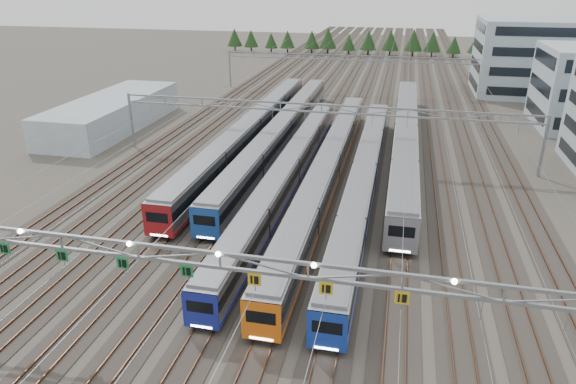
% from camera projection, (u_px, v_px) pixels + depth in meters
% --- Properties ---
extents(ground, '(400.00, 400.00, 0.00)m').
position_uv_depth(ground, '(225.00, 353.00, 34.91)').
color(ground, '#47423A').
rests_on(ground, ground).
extents(track_bed, '(54.00, 260.00, 5.42)m').
position_uv_depth(track_bed, '(360.00, 73.00, 124.04)').
color(track_bed, '#2D2823').
rests_on(track_bed, ground).
extents(train_a, '(3.03, 62.95, 3.95)m').
position_uv_depth(train_a, '(251.00, 130.00, 76.50)').
color(train_a, black).
rests_on(train_a, ground).
extents(train_b, '(2.93, 62.99, 3.82)m').
position_uv_depth(train_b, '(281.00, 131.00, 76.12)').
color(train_b, black).
rests_on(train_b, ground).
extents(train_c, '(2.70, 57.08, 3.51)m').
position_uv_depth(train_c, '(288.00, 171.00, 61.40)').
color(train_c, black).
rests_on(train_c, ground).
extents(train_d, '(2.85, 61.91, 3.71)m').
position_uv_depth(train_d, '(328.00, 167.00, 62.30)').
color(train_d, black).
rests_on(train_d, ground).
extents(train_e, '(2.76, 58.13, 3.60)m').
position_uv_depth(train_e, '(364.00, 176.00, 59.74)').
color(train_e, black).
rests_on(train_e, ground).
extents(train_f, '(3.17, 61.83, 4.14)m').
position_uv_depth(train_f, '(405.00, 137.00, 73.14)').
color(train_f, black).
rests_on(train_f, ground).
extents(gantry_near, '(56.36, 0.61, 8.08)m').
position_uv_depth(gantry_near, '(219.00, 264.00, 32.02)').
color(gantry_near, gray).
rests_on(gantry_near, ground).
extents(gantry_mid, '(56.36, 0.36, 8.00)m').
position_uv_depth(gantry_mid, '(321.00, 115.00, 68.28)').
color(gantry_mid, gray).
rests_on(gantry_mid, ground).
extents(gantry_far, '(56.36, 0.36, 8.00)m').
position_uv_depth(gantry_far, '(355.00, 62.00, 108.66)').
color(gantry_far, gray).
rests_on(gantry_far, ground).
extents(depot_bldg_north, '(22.00, 18.00, 15.28)m').
position_uv_depth(depot_bldg_north, '(532.00, 57.00, 106.98)').
color(depot_bldg_north, '#97AAB4').
rests_on(depot_bldg_north, ground).
extents(west_shed, '(10.00, 30.00, 4.92)m').
position_uv_depth(west_shed, '(112.00, 113.00, 84.91)').
color(west_shed, '#97AAB4').
rests_on(west_shed, ground).
extents(treeline, '(87.50, 5.60, 7.02)m').
position_uv_depth(treeline, '(359.00, 41.00, 159.38)').
color(treeline, '#332114').
rests_on(treeline, ground).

